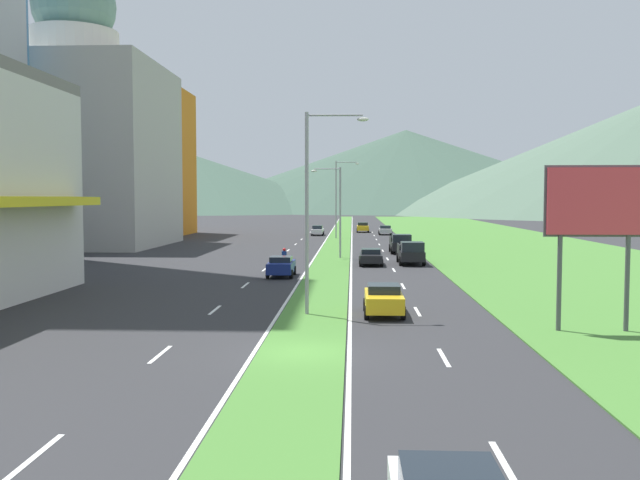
# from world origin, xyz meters

# --- Properties ---
(ground_plane) EXTENTS (600.00, 600.00, 0.00)m
(ground_plane) POSITION_xyz_m (0.00, 0.00, 0.00)
(ground_plane) COLOR #2D2D30
(grass_median) EXTENTS (3.20, 240.00, 0.06)m
(grass_median) POSITION_xyz_m (0.00, 60.00, 0.03)
(grass_median) COLOR #477F33
(grass_median) RESTS_ON ground_plane
(grass_verge_right) EXTENTS (24.00, 240.00, 0.06)m
(grass_verge_right) POSITION_xyz_m (20.60, 60.00, 0.03)
(grass_verge_right) COLOR #477F33
(grass_verge_right) RESTS_ON ground_plane
(lane_dash_left_1) EXTENTS (0.16, 2.80, 0.01)m
(lane_dash_left_1) POSITION_xyz_m (-5.10, -10.20, 0.01)
(lane_dash_left_1) COLOR silver
(lane_dash_left_1) RESTS_ON ground_plane
(lane_dash_left_2) EXTENTS (0.16, 2.80, 0.01)m
(lane_dash_left_2) POSITION_xyz_m (-5.10, -0.40, 0.01)
(lane_dash_left_2) COLOR silver
(lane_dash_left_2) RESTS_ON ground_plane
(lane_dash_left_3) EXTENTS (0.16, 2.80, 0.01)m
(lane_dash_left_3) POSITION_xyz_m (-5.10, 9.40, 0.01)
(lane_dash_left_3) COLOR silver
(lane_dash_left_3) RESTS_ON ground_plane
(lane_dash_left_4) EXTENTS (0.16, 2.80, 0.01)m
(lane_dash_left_4) POSITION_xyz_m (-5.10, 19.20, 0.01)
(lane_dash_left_4) COLOR silver
(lane_dash_left_4) RESTS_ON ground_plane
(lane_dash_left_5) EXTENTS (0.16, 2.80, 0.01)m
(lane_dash_left_5) POSITION_xyz_m (-5.10, 29.00, 0.01)
(lane_dash_left_5) COLOR silver
(lane_dash_left_5) RESTS_ON ground_plane
(lane_dash_left_6) EXTENTS (0.16, 2.80, 0.01)m
(lane_dash_left_6) POSITION_xyz_m (-5.10, 38.80, 0.01)
(lane_dash_left_6) COLOR silver
(lane_dash_left_6) RESTS_ON ground_plane
(lane_dash_left_7) EXTENTS (0.16, 2.80, 0.01)m
(lane_dash_left_7) POSITION_xyz_m (-5.10, 48.61, 0.01)
(lane_dash_left_7) COLOR silver
(lane_dash_left_7) RESTS_ON ground_plane
(lane_dash_left_8) EXTENTS (0.16, 2.80, 0.01)m
(lane_dash_left_8) POSITION_xyz_m (-5.10, 58.41, 0.01)
(lane_dash_left_8) COLOR silver
(lane_dash_left_8) RESTS_ON ground_plane
(lane_dash_left_9) EXTENTS (0.16, 2.80, 0.01)m
(lane_dash_left_9) POSITION_xyz_m (-5.10, 68.21, 0.01)
(lane_dash_left_9) COLOR silver
(lane_dash_left_9) RESTS_ON ground_plane
(lane_dash_left_10) EXTENTS (0.16, 2.80, 0.01)m
(lane_dash_left_10) POSITION_xyz_m (-5.10, 78.01, 0.01)
(lane_dash_left_10) COLOR silver
(lane_dash_left_10) RESTS_ON ground_plane
(lane_dash_left_11) EXTENTS (0.16, 2.80, 0.01)m
(lane_dash_left_11) POSITION_xyz_m (-5.10, 87.81, 0.01)
(lane_dash_left_11) COLOR silver
(lane_dash_left_11) RESTS_ON ground_plane
(lane_dash_right_1) EXTENTS (0.16, 2.80, 0.01)m
(lane_dash_right_1) POSITION_xyz_m (5.10, -10.20, 0.01)
(lane_dash_right_1) COLOR silver
(lane_dash_right_1) RESTS_ON ground_plane
(lane_dash_right_2) EXTENTS (0.16, 2.80, 0.01)m
(lane_dash_right_2) POSITION_xyz_m (5.10, -0.40, 0.01)
(lane_dash_right_2) COLOR silver
(lane_dash_right_2) RESTS_ON ground_plane
(lane_dash_right_3) EXTENTS (0.16, 2.80, 0.01)m
(lane_dash_right_3) POSITION_xyz_m (5.10, 9.40, 0.01)
(lane_dash_right_3) COLOR silver
(lane_dash_right_3) RESTS_ON ground_plane
(lane_dash_right_4) EXTENTS (0.16, 2.80, 0.01)m
(lane_dash_right_4) POSITION_xyz_m (5.10, 19.20, 0.01)
(lane_dash_right_4) COLOR silver
(lane_dash_right_4) RESTS_ON ground_plane
(lane_dash_right_5) EXTENTS (0.16, 2.80, 0.01)m
(lane_dash_right_5) POSITION_xyz_m (5.10, 29.00, 0.01)
(lane_dash_right_5) COLOR silver
(lane_dash_right_5) RESTS_ON ground_plane
(lane_dash_right_6) EXTENTS (0.16, 2.80, 0.01)m
(lane_dash_right_6) POSITION_xyz_m (5.10, 38.80, 0.01)
(lane_dash_right_6) COLOR silver
(lane_dash_right_6) RESTS_ON ground_plane
(lane_dash_right_7) EXTENTS (0.16, 2.80, 0.01)m
(lane_dash_right_7) POSITION_xyz_m (5.10, 48.61, 0.01)
(lane_dash_right_7) COLOR silver
(lane_dash_right_7) RESTS_ON ground_plane
(lane_dash_right_8) EXTENTS (0.16, 2.80, 0.01)m
(lane_dash_right_8) POSITION_xyz_m (5.10, 58.41, 0.01)
(lane_dash_right_8) COLOR silver
(lane_dash_right_8) RESTS_ON ground_plane
(lane_dash_right_9) EXTENTS (0.16, 2.80, 0.01)m
(lane_dash_right_9) POSITION_xyz_m (5.10, 68.21, 0.01)
(lane_dash_right_9) COLOR silver
(lane_dash_right_9) RESTS_ON ground_plane
(lane_dash_right_10) EXTENTS (0.16, 2.80, 0.01)m
(lane_dash_right_10) POSITION_xyz_m (5.10, 78.01, 0.01)
(lane_dash_right_10) COLOR silver
(lane_dash_right_10) RESTS_ON ground_plane
(lane_dash_right_11) EXTENTS (0.16, 2.80, 0.01)m
(lane_dash_right_11) POSITION_xyz_m (5.10, 87.81, 0.01)
(lane_dash_right_11) COLOR silver
(lane_dash_right_11) RESTS_ON ground_plane
(edge_line_median_left) EXTENTS (0.16, 240.00, 0.01)m
(edge_line_median_left) POSITION_xyz_m (-1.75, 60.00, 0.01)
(edge_line_median_left) COLOR silver
(edge_line_median_left) RESTS_ON ground_plane
(edge_line_median_right) EXTENTS (0.16, 240.00, 0.01)m
(edge_line_median_right) POSITION_xyz_m (1.75, 60.00, 0.01)
(edge_line_median_right) COLOR silver
(edge_line_median_right) RESTS_ON ground_plane
(domed_building) EXTENTS (20.00, 20.00, 32.68)m
(domed_building) POSITION_xyz_m (-30.60, 54.80, 12.65)
(domed_building) COLOR #B7B2A8
(domed_building) RESTS_ON ground_plane
(midrise_colored) EXTENTS (17.65, 17.65, 22.03)m
(midrise_colored) POSITION_xyz_m (-32.37, 77.01, 11.01)
(midrise_colored) COLOR orange
(midrise_colored) RESTS_ON ground_plane
(hill_far_left) EXTENTS (143.05, 143.05, 23.30)m
(hill_far_left) POSITION_xyz_m (-64.09, 257.67, 11.65)
(hill_far_left) COLOR #3D5647
(hill_far_left) RESTS_ON ground_plane
(hill_far_center) EXTENTS (214.26, 214.26, 37.51)m
(hill_far_center) POSITION_xyz_m (26.83, 299.96, 18.76)
(hill_far_center) COLOR #3D5647
(hill_far_center) RESTS_ON ground_plane
(street_lamp_near) EXTENTS (3.04, 0.30, 9.74)m
(street_lamp_near) POSITION_xyz_m (-0.03, 8.17, 5.59)
(street_lamp_near) COLOR #99999E
(street_lamp_near) RESTS_ON ground_plane
(street_lamp_mid) EXTENTS (2.82, 0.40, 8.52)m
(street_lamp_mid) POSITION_xyz_m (0.38, 39.19, 4.93)
(street_lamp_mid) COLOR #99999E
(street_lamp_mid) RESTS_ON ground_plane
(street_lamp_far) EXTENTS (3.29, 0.45, 10.73)m
(street_lamp_far) POSITION_xyz_m (-0.12, 70.20, 6.13)
(street_lamp_far) COLOR #99999E
(street_lamp_far) RESTS_ON ground_plane
(billboard_roadside) EXTENTS (4.21, 0.28, 7.04)m
(billboard_roadside) POSITION_xyz_m (11.98, 4.51, 5.17)
(billboard_roadside) COLOR #4C4C51
(billboard_roadside) RESTS_ON ground_plane
(car_0) EXTENTS (2.02, 4.12, 1.40)m
(car_0) POSITION_xyz_m (6.88, 80.50, 0.73)
(car_0) COLOR #B2B2B7
(car_0) RESTS_ON ground_plane
(car_1) EXTENTS (1.92, 4.00, 1.48)m
(car_1) POSITION_xyz_m (3.36, 8.36, 0.77)
(car_1) COLOR yellow
(car_1) RESTS_ON ground_plane
(car_3) EXTENTS (1.89, 4.12, 1.48)m
(car_3) POSITION_xyz_m (-3.27, 24.17, 0.77)
(car_3) COLOR navy
(car_3) RESTS_ON ground_plane
(car_4) EXTENTS (1.97, 4.39, 1.37)m
(car_4) POSITION_xyz_m (3.39, 32.98, 0.72)
(car_4) COLOR black
(car_4) RESTS_ON ground_plane
(car_5) EXTENTS (2.04, 4.23, 1.61)m
(car_5) POSITION_xyz_m (3.54, 88.10, 0.81)
(car_5) COLOR yellow
(car_5) RESTS_ON ground_plane
(car_6) EXTENTS (1.86, 4.68, 1.50)m
(car_6) POSITION_xyz_m (-3.44, 78.44, 0.76)
(car_6) COLOR silver
(car_6) RESTS_ON ground_plane
(pickup_truck_0) EXTENTS (2.18, 5.40, 2.00)m
(pickup_truck_0) POSITION_xyz_m (6.83, 33.73, 0.98)
(pickup_truck_0) COLOR black
(pickup_truck_0) RESTS_ON ground_plane
(pickup_truck_1) EXTENTS (2.18, 5.40, 2.00)m
(pickup_truck_1) POSITION_xyz_m (6.78, 45.43, 0.98)
(pickup_truck_1) COLOR black
(pickup_truck_1) RESTS_ON ground_plane
(motorcycle_rider) EXTENTS (0.36, 2.00, 1.80)m
(motorcycle_rider) POSITION_xyz_m (-3.42, 27.88, 0.75)
(motorcycle_rider) COLOR black
(motorcycle_rider) RESTS_ON ground_plane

